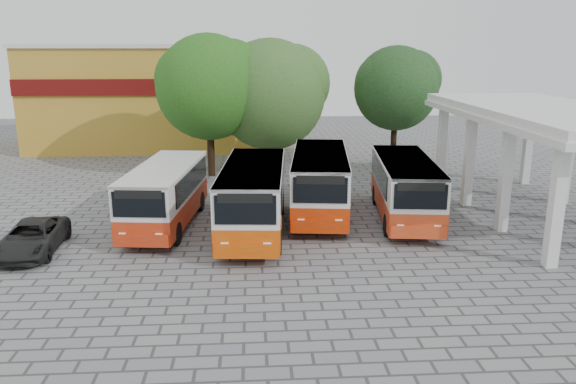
{
  "coord_description": "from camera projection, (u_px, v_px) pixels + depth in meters",
  "views": [
    {
      "loc": [
        -3.41,
        -21.87,
        8.18
      ],
      "look_at": [
        -1.78,
        3.65,
        1.5
      ],
      "focal_mm": 35.0,
      "sensor_mm": 36.0,
      "label": 1
    }
  ],
  "objects": [
    {
      "name": "tree_right",
      "position": [
        397.0,
        85.0,
        37.53
      ],
      "size": [
        5.92,
        5.64,
        8.24
      ],
      "color": "black",
      "rests_on": "ground"
    },
    {
      "name": "tree_left",
      "position": [
        210.0,
        83.0,
        35.01
      ],
      "size": [
        6.94,
        6.61,
        8.98
      ],
      "color": "black",
      "rests_on": "ground"
    },
    {
      "name": "tree_middle",
      "position": [
        271.0,
        91.0,
        36.37
      ],
      "size": [
        7.54,
        7.18,
        8.7
      ],
      "color": "#352518",
      "rests_on": "ground"
    },
    {
      "name": "bus_centre_right",
      "position": [
        320.0,
        179.0,
        27.71
      ],
      "size": [
        3.58,
        8.81,
        3.08
      ],
      "rotation": [
        0.0,
        0.0,
        -0.12
      ],
      "color": "#BA2700",
      "rests_on": "ground"
    },
    {
      "name": "bus_far_left",
      "position": [
        165.0,
        192.0,
        25.9
      ],
      "size": [
        3.26,
        8.14,
        2.85
      ],
      "rotation": [
        0.0,
        0.0,
        -0.11
      ],
      "color": "#B5280A",
      "rests_on": "ground"
    },
    {
      "name": "terminal_shelter",
      "position": [
        545.0,
        117.0,
        26.67
      ],
      "size": [
        6.8,
        15.8,
        5.4
      ],
      "color": "silver",
      "rests_on": "ground"
    },
    {
      "name": "ground",
      "position": [
        336.0,
        248.0,
        23.4
      ],
      "size": [
        90.0,
        90.0,
        0.0
      ],
      "primitive_type": "plane",
      "color": "slate",
      "rests_on": "ground"
    },
    {
      "name": "bus_centre_left",
      "position": [
        253.0,
        194.0,
        24.9
      ],
      "size": [
        3.22,
        8.73,
        3.09
      ],
      "rotation": [
        0.0,
        0.0,
        -0.07
      ],
      "color": "#CA4302",
      "rests_on": "ground"
    },
    {
      "name": "bus_far_right",
      "position": [
        405.0,
        185.0,
        26.94
      ],
      "size": [
        3.38,
        8.37,
        2.93
      ],
      "rotation": [
        0.0,
        0.0,
        -0.11
      ],
      "color": "red",
      "rests_on": "ground"
    },
    {
      "name": "parked_car",
      "position": [
        32.0,
        237.0,
        22.79
      ],
      "size": [
        2.31,
        4.65,
        1.27
      ],
      "primitive_type": "imported",
      "rotation": [
        0.0,
        0.0,
        0.05
      ],
      "color": "black",
      "rests_on": "ground"
    },
    {
      "name": "shophouse_block",
      "position": [
        161.0,
        95.0,
        46.76
      ],
      "size": [
        20.4,
        10.4,
        8.3
      ],
      "color": "#B48827",
      "rests_on": "ground"
    }
  ]
}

